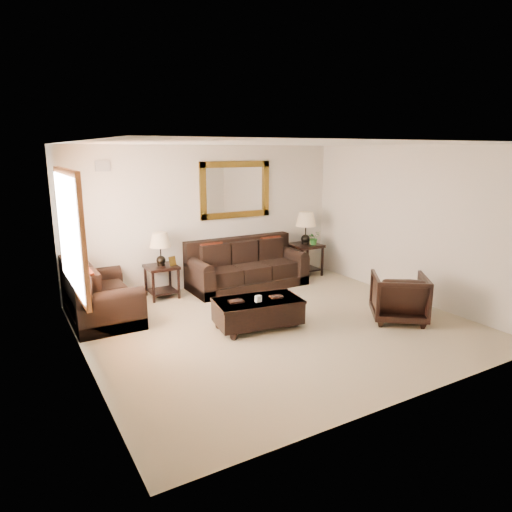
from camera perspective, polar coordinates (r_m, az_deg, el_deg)
room at (r=6.67m, az=2.78°, el=2.21°), size 5.51×5.01×2.71m
window at (r=6.55m, az=-22.14°, el=2.83°), size 0.07×1.96×1.66m
mirror at (r=9.01m, az=-2.58°, el=8.27°), size 1.50×0.06×1.10m
air_vent at (r=8.16m, az=-18.62°, el=10.63°), size 0.25×0.02×0.18m
sofa at (r=8.91m, az=-1.26°, el=-1.68°), size 2.26×0.98×0.93m
loveseat at (r=7.58m, az=-19.18°, el=-5.06°), size 0.97×1.64×0.92m
end_table_left at (r=8.29m, az=-11.81°, el=0.06°), size 0.54×0.54×1.19m
end_table_right at (r=9.65m, az=6.21°, el=2.72°), size 0.61×0.61×1.35m
coffee_table at (r=6.88m, az=0.22°, el=-6.76°), size 1.37×0.87×0.54m
armchair at (r=7.45m, az=17.45°, el=-4.68°), size 1.09×1.08×0.82m
potted_plant at (r=9.66m, az=7.23°, el=2.09°), size 0.26×0.29×0.22m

